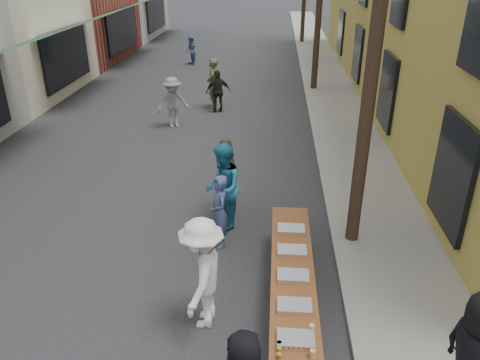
# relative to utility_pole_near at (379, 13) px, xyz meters

# --- Properties ---
(ground) EXTENTS (120.00, 120.00, 0.00)m
(ground) POSITION_rel_utility_pole_near_xyz_m (-4.30, -3.00, -4.50)
(ground) COLOR #28282B
(ground) RESTS_ON ground
(sidewalk) EXTENTS (2.20, 60.00, 0.10)m
(sidewalk) POSITION_rel_utility_pole_near_xyz_m (0.70, 12.00, -4.45)
(sidewalk) COLOR gray
(sidewalk) RESTS_ON ground
(utility_pole_near) EXTENTS (0.26, 0.26, 9.00)m
(utility_pole_near) POSITION_rel_utility_pole_near_xyz_m (0.00, 0.00, 0.00)
(utility_pole_near) COLOR #2D2116
(utility_pole_near) RESTS_ON ground
(serving_table) EXTENTS (0.70, 4.00, 0.75)m
(serving_table) POSITION_rel_utility_pole_near_xyz_m (-1.30, -1.99, -3.79)
(serving_table) COLOR brown
(serving_table) RESTS_ON ground
(catering_tray_sausage) EXTENTS (0.50, 0.33, 0.08)m
(catering_tray_sausage) POSITION_rel_utility_pole_near_xyz_m (-1.30, -3.64, -3.71)
(catering_tray_sausage) COLOR maroon
(catering_tray_sausage) RESTS_ON serving_table
(catering_tray_foil_b) EXTENTS (0.50, 0.33, 0.08)m
(catering_tray_foil_b) POSITION_rel_utility_pole_near_xyz_m (-1.30, -2.99, -3.71)
(catering_tray_foil_b) COLOR #B2B2B7
(catering_tray_foil_b) RESTS_ON serving_table
(catering_tray_buns) EXTENTS (0.50, 0.33, 0.08)m
(catering_tray_buns) POSITION_rel_utility_pole_near_xyz_m (-1.30, -2.29, -3.71)
(catering_tray_buns) COLOR tan
(catering_tray_buns) RESTS_ON serving_table
(catering_tray_foil_d) EXTENTS (0.50, 0.33, 0.08)m
(catering_tray_foil_d) POSITION_rel_utility_pole_near_xyz_m (-1.30, -1.59, -3.71)
(catering_tray_foil_d) COLOR #B2B2B7
(catering_tray_foil_d) RESTS_ON serving_table
(catering_tray_buns_end) EXTENTS (0.50, 0.33, 0.08)m
(catering_tray_buns_end) POSITION_rel_utility_pole_near_xyz_m (-1.30, -0.89, -3.71)
(catering_tray_buns_end) COLOR tan
(catering_tray_buns_end) RESTS_ON serving_table
(condiment_jar_a) EXTENTS (0.07, 0.07, 0.08)m
(condiment_jar_a) POSITION_rel_utility_pole_near_xyz_m (-1.52, -3.94, -3.71)
(condiment_jar_a) COLOR #A57F26
(condiment_jar_a) RESTS_ON serving_table
(condiment_jar_b) EXTENTS (0.07, 0.07, 0.08)m
(condiment_jar_b) POSITION_rel_utility_pole_near_xyz_m (-1.52, -3.84, -3.71)
(condiment_jar_b) COLOR #A57F26
(condiment_jar_b) RESTS_ON serving_table
(condiment_jar_c) EXTENTS (0.07, 0.07, 0.08)m
(condiment_jar_c) POSITION_rel_utility_pole_near_xyz_m (-1.52, -3.74, -3.71)
(condiment_jar_c) COLOR #A57F26
(condiment_jar_c) RESTS_ON serving_table
(cup_stack) EXTENTS (0.08, 0.08, 0.12)m
(cup_stack) POSITION_rel_utility_pole_near_xyz_m (-1.10, -3.89, -3.69)
(cup_stack) COLOR tan
(cup_stack) RESTS_ON serving_table
(guest_front_b) EXTENTS (0.55, 0.66, 1.54)m
(guest_front_b) POSITION_rel_utility_pole_near_xyz_m (-2.70, -0.30, -3.73)
(guest_front_b) COLOR #435581
(guest_front_b) RESTS_ON ground
(guest_front_c) EXTENTS (0.84, 1.02, 1.91)m
(guest_front_c) POSITION_rel_utility_pole_near_xyz_m (-2.70, 0.40, -3.54)
(guest_front_c) COLOR teal
(guest_front_c) RESTS_ON ground
(guest_front_d) EXTENTS (0.82, 1.29, 1.89)m
(guest_front_d) POSITION_rel_utility_pole_near_xyz_m (-2.70, -2.53, -3.55)
(guest_front_d) COLOR white
(guest_front_d) RESTS_ON ground
(guest_front_e) EXTENTS (0.85, 1.13, 1.79)m
(guest_front_e) POSITION_rel_utility_pole_near_xyz_m (-2.70, 1.06, -3.61)
(guest_front_e) COLOR #465330
(guest_front_e) RESTS_ON ground
(server) EXTENTS (0.92, 1.08, 1.87)m
(server) POSITION_rel_utility_pole_near_xyz_m (0.79, -4.05, -3.46)
(server) COLOR black
(server) RESTS_ON sidewalk
(passerby_left) EXTENTS (1.27, 1.08, 1.71)m
(passerby_left) POSITION_rel_utility_pole_near_xyz_m (-5.10, 6.83, -3.65)
(passerby_left) COLOR gray
(passerby_left) RESTS_ON ground
(passerby_mid) EXTENTS (0.99, 0.63, 1.56)m
(passerby_mid) POSITION_rel_utility_pole_near_xyz_m (-3.78, 8.61, -3.72)
(passerby_mid) COLOR black
(passerby_mid) RESTS_ON ground
(passerby_right) EXTENTS (0.45, 0.69, 1.88)m
(passerby_right) POSITION_rel_utility_pole_near_xyz_m (-4.05, 9.15, -3.56)
(passerby_right) COLOR brown
(passerby_right) RESTS_ON ground
(passerby_far) EXTENTS (0.85, 0.90, 1.48)m
(passerby_far) POSITION_rel_utility_pole_near_xyz_m (-6.18, 16.74, -3.76)
(passerby_far) COLOR #506C9B
(passerby_far) RESTS_ON ground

